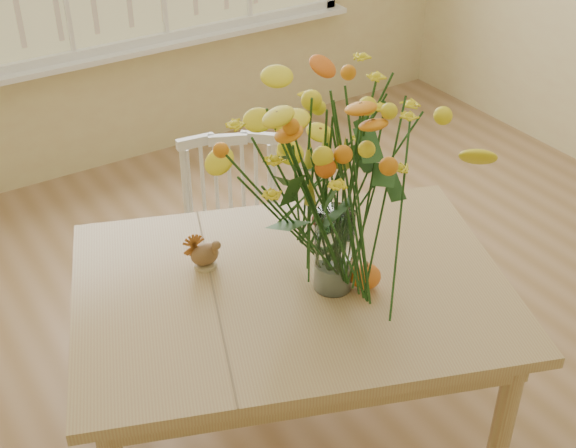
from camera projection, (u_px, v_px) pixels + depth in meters
floor at (403, 356)px, 3.26m from camera, size 4.00×4.50×0.01m
dining_table at (291, 306)px, 2.52m from camera, size 1.64×1.41×0.74m
windsor_chair at (233, 231)px, 3.17m from camera, size 0.52×0.51×0.86m
flower_vase at (337, 173)px, 2.23m from camera, size 0.58×0.58×0.69m
pumpkin at (365, 277)px, 2.43m from camera, size 0.10×0.10×0.08m
turkey_figurine at (205, 254)px, 2.52m from camera, size 0.10×0.08×0.12m
dark_gourd at (321, 220)px, 2.72m from camera, size 0.13×0.11×0.06m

